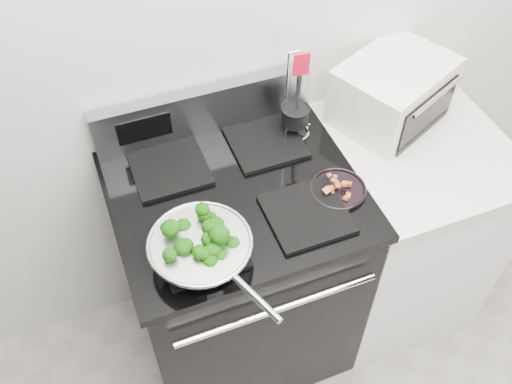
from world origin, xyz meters
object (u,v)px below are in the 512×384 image
gas_range (239,271)px  toaster_oven (393,92)px  skillet (201,248)px  utensil_holder (295,119)px  bacon_plate (338,187)px

gas_range → toaster_oven: (0.65, 0.17, 0.54)m
skillet → gas_range: bearing=28.8°
gas_range → utensil_holder: bearing=32.4°
skillet → toaster_oven: (0.83, 0.38, 0.03)m
bacon_plate → utensil_holder: utensil_holder is taller
utensil_holder → toaster_oven: bearing=7.9°
skillet → utensil_holder: 0.60m
gas_range → bacon_plate: (0.30, -0.12, 0.48)m
gas_range → bacon_plate: bearing=-21.2°
bacon_plate → skillet: bearing=-169.2°
gas_range → bacon_plate: size_ratio=6.31×
skillet → bacon_plate: bearing=-10.4°
utensil_holder → toaster_oven: (0.37, -0.01, 0.02)m
utensil_holder → gas_range: bearing=-137.8°
gas_range → skillet: bearing=-130.1°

